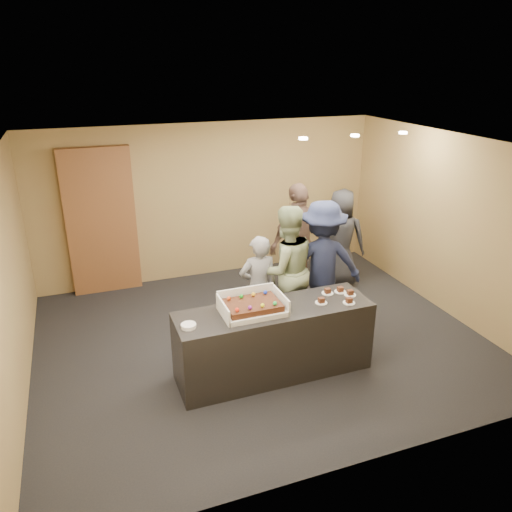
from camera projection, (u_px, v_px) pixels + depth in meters
name	position (u px, v px, depth m)	size (l,w,h in m)	color
room	(261.00, 249.00, 6.52)	(6.04, 6.00, 2.70)	black
serving_counter	(274.00, 341.00, 6.12)	(2.40, 0.70, 0.90)	black
storage_cabinet	(101.00, 222.00, 8.08)	(1.10, 0.15, 2.41)	brown
cake_box	(252.00, 308.00, 5.87)	(0.74, 0.51, 0.22)	white
sheet_cake	(253.00, 305.00, 5.82)	(0.63, 0.44, 0.12)	#35190C
plate_stack	(189.00, 326.00, 5.52)	(0.17, 0.17, 0.04)	white
slice_a	(321.00, 301.00, 6.08)	(0.15, 0.15, 0.07)	white
slice_b	(328.00, 292.00, 6.32)	(0.15, 0.15, 0.07)	white
slice_c	(349.00, 301.00, 6.07)	(0.15, 0.15, 0.07)	white
slice_d	(340.00, 290.00, 6.36)	(0.15, 0.15, 0.07)	white
slice_e	(350.00, 293.00, 6.28)	(0.15, 0.15, 0.07)	white
person_server_grey	(259.00, 287.00, 6.85)	(0.55, 0.36, 1.50)	gray
person_sage_man	(286.00, 270.00, 6.97)	(0.90, 0.70, 1.86)	#96A77A
person_navy_man	(322.00, 263.00, 7.18)	(1.20, 0.69, 1.85)	#1F2646
person_brown_extra	(298.00, 243.00, 7.89)	(1.13, 0.47, 1.92)	brown
person_dark_suit	(340.00, 238.00, 8.41)	(0.83, 0.54, 1.69)	#232428
ceiling_spotlights	(355.00, 135.00, 6.98)	(1.72, 0.12, 0.03)	#FFEAC6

